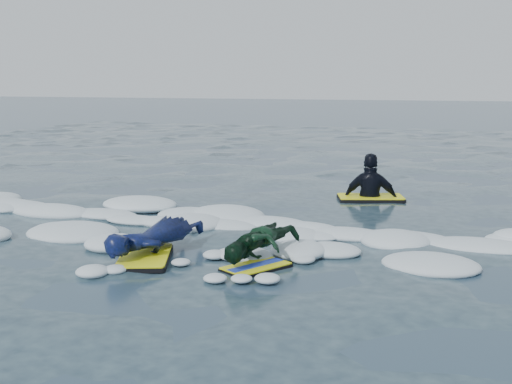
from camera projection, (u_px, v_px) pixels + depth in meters
ground at (227, 257)px, 7.53m from camera, size 120.00×120.00×0.00m
foam_band at (255, 237)px, 8.49m from camera, size 12.00×3.10×0.30m
prone_woman_unit at (154, 239)px, 7.52m from camera, size 0.89×1.64×0.40m
prone_child_unit at (261, 247)px, 7.13m from camera, size 0.85×1.24×0.44m
waiting_rider_unit at (370, 201)px, 11.03m from camera, size 1.24×0.92×1.67m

